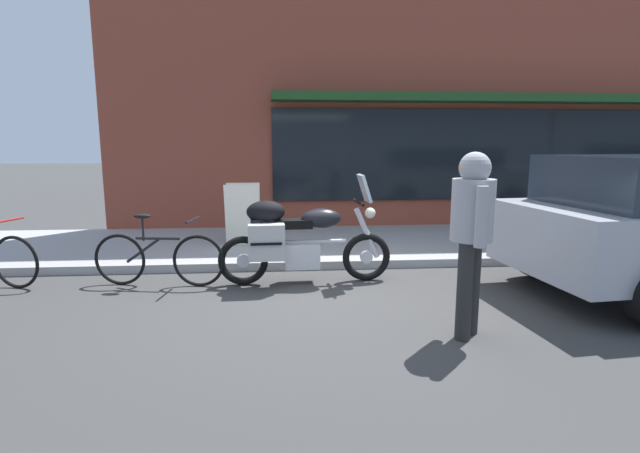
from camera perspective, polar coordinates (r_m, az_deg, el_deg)
The scene contains 5 objects.
ground_plane at distance 5.85m, azimuth 1.26°, elevation -7.84°, with size 80.00×80.00×0.00m, color #3A3A3A.
touring_motorcycle at distance 6.06m, azimuth -2.90°, elevation -1.35°, with size 2.22×0.73×1.39m.
parked_bicycle at distance 6.35m, azimuth -18.69°, elevation -3.53°, with size 1.66×0.48×0.92m.
pedestrian_walking at distance 4.51m, azimuth 17.63°, elevation 0.51°, with size 0.41×0.56×1.71m.
sandwich_board_sign at distance 7.94m, azimuth -9.18°, elevation 1.42°, with size 0.55×0.43×1.01m.
Camera 1 is at (-0.58, -5.54, 1.78)m, focal length 26.88 mm.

